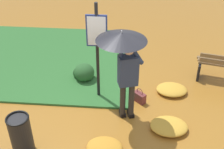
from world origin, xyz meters
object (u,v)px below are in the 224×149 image
Objects in this scene: person_with_umbrella at (124,54)px; info_sign_post at (97,42)px; trash_bin at (21,135)px; handbag at (139,97)px.

info_sign_post is (0.61, -0.65, -0.11)m from person_with_umbrella.
trash_bin is (1.80, 1.13, -1.13)m from person_with_umbrella.
info_sign_post is 1.63m from handbag.
trash_bin is at bearing 56.19° from info_sign_post.
person_with_umbrella is 0.90m from info_sign_post.
info_sign_post is at bearing -47.21° from person_with_umbrella.
handbag is at bearing 173.29° from info_sign_post.
info_sign_post is at bearing -6.71° from handbag.
trash_bin is (2.15, 1.67, 0.29)m from handbag.
trash_bin is at bearing 32.15° from person_with_umbrella.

